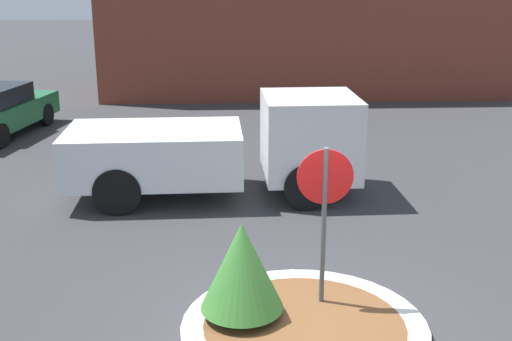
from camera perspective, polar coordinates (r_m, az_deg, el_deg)
The scene contains 6 objects.
ground_plane at distance 8.75m, azimuth 4.30°, elevation -14.22°, with size 120.00×120.00×0.00m, color #38383A.
traffic_island at distance 8.72m, azimuth 4.31°, elevation -13.83°, with size 3.25×3.25×0.14m.
stop_sign at distance 8.62m, azimuth 6.11°, elevation -2.57°, with size 0.76×0.07×2.37m.
island_shrub at distance 8.52m, azimuth -1.27°, elevation -8.49°, with size 1.11×1.11×1.33m.
utility_truck at distance 13.46m, azimuth -2.82°, elevation 2.12°, with size 6.08×2.36×2.12m.
storefront_building at distance 26.28m, azimuth 4.08°, elevation 14.51°, with size 15.31×6.07×6.71m.
Camera 1 is at (-1.01, -7.41, 4.55)m, focal length 45.00 mm.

